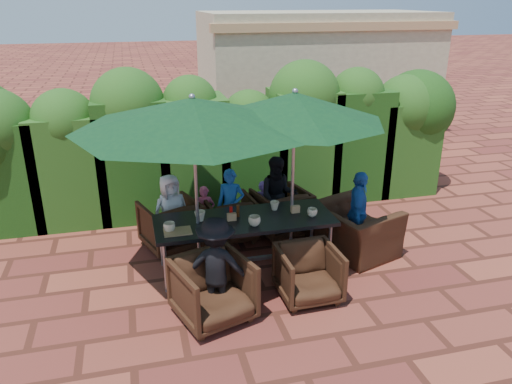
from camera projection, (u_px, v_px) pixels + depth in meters
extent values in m
plane|color=brown|center=(253.00, 268.00, 6.98)|extent=(80.00, 80.00, 0.00)
cube|color=black|center=(245.00, 220.00, 6.74)|extent=(2.42, 0.90, 0.05)
cube|color=gray|center=(245.00, 260.00, 6.96)|extent=(2.22, 0.05, 0.05)
cylinder|color=gray|center=(166.00, 268.00, 6.30)|extent=(0.05, 0.05, 0.70)
cylinder|color=gray|center=(161.00, 243.00, 6.93)|extent=(0.05, 0.05, 0.70)
cylinder|color=gray|center=(330.00, 247.00, 6.81)|extent=(0.05, 0.05, 0.70)
cylinder|color=gray|center=(312.00, 226.00, 7.44)|extent=(0.05, 0.05, 0.70)
cylinder|color=gray|center=(200.00, 271.00, 6.87)|extent=(0.44, 0.44, 0.03)
cylinder|color=gray|center=(196.00, 191.00, 6.44)|extent=(0.04, 0.04, 2.40)
cone|color=black|center=(193.00, 113.00, 6.07)|extent=(3.01, 3.01, 0.38)
sphere|color=gray|center=(192.00, 97.00, 6.00)|extent=(0.08, 0.08, 0.08)
cylinder|color=gray|center=(290.00, 258.00, 7.22)|extent=(0.44, 0.44, 0.03)
cylinder|color=gray|center=(293.00, 181.00, 6.79)|extent=(0.04, 0.04, 2.40)
cone|color=black|center=(295.00, 107.00, 6.42)|extent=(2.40, 2.40, 0.38)
sphere|color=gray|center=(295.00, 91.00, 6.35)|extent=(0.08, 0.08, 0.08)
imported|color=black|center=(171.00, 222.00, 7.43)|extent=(0.99, 0.96, 0.81)
imported|color=black|center=(229.00, 216.00, 7.71)|extent=(0.81, 0.77, 0.76)
imported|color=black|center=(281.00, 210.00, 7.89)|extent=(0.93, 0.89, 0.80)
imported|color=black|center=(213.00, 287.00, 5.75)|extent=(1.01, 0.97, 0.84)
imported|color=black|center=(309.00, 271.00, 6.17)|extent=(0.74, 0.70, 0.75)
imported|color=black|center=(355.00, 222.00, 7.24)|extent=(1.05, 1.29, 0.98)
imported|color=silver|center=(171.00, 212.00, 7.39)|extent=(0.64, 0.49, 1.15)
imported|color=#205AB1|center=(231.00, 206.00, 7.57)|extent=(0.50, 0.45, 1.16)
imported|color=black|center=(278.00, 196.00, 7.80)|extent=(0.68, 0.51, 1.27)
imported|color=black|center=(216.00, 266.00, 5.81)|extent=(0.86, 0.59, 1.23)
imported|color=#205AB1|center=(358.00, 213.00, 7.22)|extent=(0.63, 0.82, 1.25)
imported|color=#F1557A|center=(205.00, 213.00, 7.71)|extent=(0.35, 0.31, 0.85)
imported|color=#7D4EAB|center=(263.00, 207.00, 7.91)|extent=(0.38, 0.34, 0.86)
imported|color=#228023|center=(289.00, 132.00, 10.94)|extent=(1.48, 1.25, 1.55)
imported|color=#F1557A|center=(310.00, 129.00, 11.12)|extent=(0.86, 0.65, 1.60)
imported|color=gray|center=(362.00, 121.00, 11.25)|extent=(1.16, 1.28, 1.86)
imported|color=beige|center=(169.00, 227.00, 6.34)|extent=(0.15, 0.15, 0.12)
imported|color=beige|center=(200.00, 216.00, 6.64)|extent=(0.15, 0.15, 0.14)
imported|color=beige|center=(254.00, 221.00, 6.50)|extent=(0.16, 0.16, 0.13)
imported|color=beige|center=(275.00, 206.00, 6.99)|extent=(0.13, 0.13, 0.12)
imported|color=beige|center=(312.00, 212.00, 6.78)|extent=(0.14, 0.14, 0.11)
cylinder|color=#B20C0A|center=(231.00, 212.00, 6.71)|extent=(0.04, 0.04, 0.17)
cylinder|color=#4C230C|center=(238.00, 211.00, 6.76)|extent=(0.04, 0.04, 0.17)
cube|color=#9C794B|center=(178.00, 231.00, 6.34)|extent=(0.35, 0.25, 0.02)
cube|color=tan|center=(232.00, 217.00, 6.66)|extent=(0.12, 0.06, 0.10)
cube|color=tan|center=(295.00, 209.00, 6.90)|extent=(0.12, 0.06, 0.10)
cube|color=#193B10|center=(5.00, 176.00, 7.93)|extent=(1.15, 0.95, 1.79)
cube|color=#193B10|center=(71.00, 170.00, 8.15)|extent=(1.15, 0.95, 1.82)
sphere|color=#193B10|center=(64.00, 121.00, 7.86)|extent=(1.02, 1.02, 1.02)
cube|color=#193B10|center=(133.00, 159.00, 8.34)|extent=(1.15, 0.95, 2.03)
sphere|color=#193B10|center=(128.00, 104.00, 8.01)|extent=(1.18, 1.18, 1.18)
cube|color=#193B10|center=(193.00, 155.00, 8.58)|extent=(1.15, 0.95, 2.01)
sphere|color=#193B10|center=(190.00, 103.00, 8.25)|extent=(0.92, 0.92, 0.92)
cube|color=#193B10|center=(249.00, 159.00, 8.86)|extent=(1.15, 0.95, 1.72)
sphere|color=#193B10|center=(249.00, 117.00, 8.58)|extent=(0.93, 0.93, 0.93)
cube|color=#193B10|center=(303.00, 146.00, 9.03)|extent=(1.15, 0.95, 2.04)
sphere|color=#193B10|center=(304.00, 96.00, 8.70)|extent=(1.24, 1.24, 1.24)
cube|color=#193B10|center=(353.00, 143.00, 9.27)|extent=(1.15, 0.95, 2.01)
sphere|color=#193B10|center=(357.00, 95.00, 8.94)|extent=(0.98, 0.98, 0.98)
cube|color=#193B10|center=(401.00, 147.00, 9.54)|extent=(1.15, 0.95, 1.75)
sphere|color=#193B10|center=(406.00, 106.00, 9.26)|extent=(1.17, 1.17, 1.17)
sphere|color=#193B10|center=(417.00, 107.00, 9.44)|extent=(1.40, 1.40, 1.40)
cube|color=beige|center=(316.00, 74.00, 13.52)|extent=(6.00, 3.00, 3.20)
cube|color=tan|center=(340.00, 26.00, 11.74)|extent=(6.20, 0.25, 0.20)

